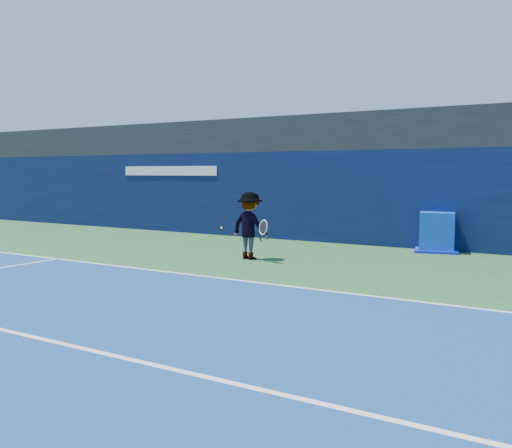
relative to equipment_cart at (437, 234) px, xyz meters
The scene contains 8 objects.
ground 10.31m from the equipment_cart, 108.26° to the right, with size 80.00×80.00×0.00m, color #285A2C.
baseline 7.52m from the equipment_cart, 115.46° to the right, with size 24.00×0.10×0.01m, color white.
service_line 12.22m from the equipment_cart, 105.32° to the right, with size 24.00×0.10×0.01m, color white.
stadium_band 4.78m from the equipment_cart, 151.89° to the left, with size 36.00×3.00×1.20m, color black.
back_wall_assembly 3.45m from the equipment_cart, 167.38° to the left, with size 36.00×1.03×3.00m.
equipment_cart is the anchor object (origin of this frame).
tennis_player 5.63m from the equipment_cart, 133.70° to the right, with size 1.37×0.84×1.78m.
tennis_ball 6.28m from the equipment_cart, 142.19° to the right, with size 0.06×0.06×0.06m.
Camera 1 is at (7.31, -7.03, 2.32)m, focal length 40.00 mm.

